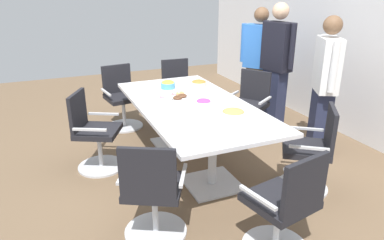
# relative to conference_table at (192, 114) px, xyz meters

# --- Properties ---
(ground_plane) EXTENTS (10.00, 10.00, 0.01)m
(ground_plane) POSITION_rel_conference_table_xyz_m (0.00, 0.00, -0.63)
(ground_plane) COLOR brown
(back_wall) EXTENTS (8.00, 0.10, 2.80)m
(back_wall) POSITION_rel_conference_table_xyz_m (0.00, 2.40, 0.77)
(back_wall) COLOR white
(back_wall) RESTS_ON ground
(conference_table) EXTENTS (2.40, 1.20, 0.75)m
(conference_table) POSITION_rel_conference_table_xyz_m (0.00, 0.00, 0.00)
(conference_table) COLOR silver
(conference_table) RESTS_ON ground
(office_chair_0) EXTENTS (0.73, 0.73, 0.91)m
(office_chair_0) POSITION_rel_conference_table_xyz_m (-0.33, -1.08, -0.22)
(office_chair_0) COLOR silver
(office_chair_0) RESTS_ON ground
(office_chair_1) EXTENTS (0.73, 0.73, 0.91)m
(office_chair_1) POSITION_rel_conference_table_xyz_m (1.12, -0.82, -0.22)
(office_chair_1) COLOR silver
(office_chair_1) RESTS_ON ground
(office_chair_2) EXTENTS (0.64, 0.64, 0.91)m
(office_chair_2) POSITION_rel_conference_table_xyz_m (1.70, 0.05, -0.22)
(office_chair_2) COLOR silver
(office_chair_2) RESTS_ON ground
(office_chair_3) EXTENTS (0.75, 0.75, 0.91)m
(office_chair_3) POSITION_rel_conference_table_xyz_m (1.01, 0.89, -0.22)
(office_chair_3) COLOR silver
(office_chair_3) RESTS_ON ground
(office_chair_4) EXTENTS (0.75, 0.75, 0.91)m
(office_chair_4) POSITION_rel_conference_table_xyz_m (-0.46, 1.06, -0.22)
(office_chair_4) COLOR silver
(office_chair_4) RESTS_ON ground
(office_chair_5) EXTENTS (0.56, 0.56, 0.91)m
(office_chair_5) POSITION_rel_conference_table_xyz_m (-1.57, 0.42, -0.22)
(office_chair_5) COLOR silver
(office_chair_5) RESTS_ON ground
(office_chair_6) EXTENTS (0.61, 0.61, 0.91)m
(office_chair_6) POSITION_rel_conference_table_xyz_m (-1.51, -0.50, -0.22)
(office_chair_6) COLOR silver
(office_chair_6) RESTS_ON ground
(person_standing_0) EXTENTS (0.54, 0.44, 1.71)m
(person_standing_0) POSITION_rel_conference_table_xyz_m (-1.06, 1.56, 0.27)
(person_standing_0) COLOR brown
(person_standing_0) RESTS_ON ground
(person_standing_1) EXTENTS (0.61, 0.29, 1.80)m
(person_standing_1) POSITION_rel_conference_table_xyz_m (-0.66, 1.60, 0.32)
(person_standing_1) COLOR #232842
(person_standing_1) RESTS_ON ground
(person_standing_2) EXTENTS (0.58, 0.40, 1.70)m
(person_standing_2) POSITION_rel_conference_table_xyz_m (0.33, 1.60, 0.26)
(person_standing_2) COLOR #232842
(person_standing_2) RESTS_ON ground
(snack_bowl_chips_yellow) EXTENTS (0.19, 0.19, 0.11)m
(snack_bowl_chips_yellow) POSITION_rel_conference_table_xyz_m (-0.71, -0.04, 0.18)
(snack_bowl_chips_yellow) COLOR #4C9EC6
(snack_bowl_chips_yellow) RESTS_ON conference_table
(snack_bowl_pretzels) EXTENTS (0.21, 0.21, 0.08)m
(snack_bowl_pretzels) POSITION_rel_conference_table_xyz_m (-0.66, 0.38, 0.17)
(snack_bowl_pretzels) COLOR beige
(snack_bowl_pretzels) RESTS_ON conference_table
(snack_bowl_candy_mix) EXTENTS (0.18, 0.18, 0.08)m
(snack_bowl_candy_mix) POSITION_rel_conference_table_xyz_m (0.13, 0.08, 0.17)
(snack_bowl_candy_mix) COLOR white
(snack_bowl_candy_mix) RESTS_ON conference_table
(snack_bowl_cookies) EXTENTS (0.25, 0.25, 0.09)m
(snack_bowl_cookies) POSITION_rel_conference_table_xyz_m (0.57, 0.22, 0.17)
(snack_bowl_cookies) COLOR white
(snack_bowl_cookies) RESTS_ON conference_table
(donut_platter) EXTENTS (0.33, 0.33, 0.04)m
(donut_platter) POSITION_rel_conference_table_xyz_m (-0.30, -0.11, 0.15)
(donut_platter) COLOR white
(donut_platter) RESTS_ON conference_table
(plate_stack) EXTENTS (0.24, 0.24, 0.03)m
(plate_stack) POSITION_rel_conference_table_xyz_m (-0.03, 0.39, 0.14)
(plate_stack) COLOR white
(plate_stack) RESTS_ON conference_table
(napkin_pile) EXTENTS (0.18, 0.18, 0.06)m
(napkin_pile) POSITION_rel_conference_table_xyz_m (0.65, -0.31, 0.16)
(napkin_pile) COLOR white
(napkin_pile) RESTS_ON conference_table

